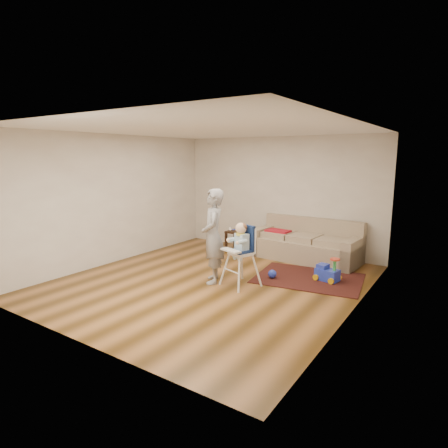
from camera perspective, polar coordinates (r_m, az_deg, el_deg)
The scene contains 9 objects.
ground at distance 6.91m, azimuth -1.86°, elevation -8.69°, with size 5.50×5.50×0.00m, color #432A0B.
room_envelope at distance 6.98m, azimuth 0.57°, elevation 7.24°, with size 5.04×5.52×2.72m.
sofa at distance 8.36m, azimuth 12.27°, elevation -2.38°, with size 2.37×1.11×0.89m.
side_table at distance 9.16m, azimuth 2.04°, elevation -2.45°, with size 0.46×0.46×0.46m, color black, non-canonical shape.
area_rug at distance 7.21m, azimuth 12.76°, elevation -8.06°, with size 1.89×1.42×0.02m, color black.
ride_on_toy at distance 7.09m, azimuth 15.50°, elevation -6.57°, with size 0.40×0.29×0.44m, color blue, non-canonical shape.
toy_ball at distance 7.06m, azimuth 7.37°, elevation -7.55°, with size 0.16×0.16×0.16m, color blue.
high_chair at distance 6.53m, azimuth 2.57°, elevation -4.82°, with size 0.67×0.67×1.13m.
adult at distance 6.65m, azimuth -1.69°, elevation -1.87°, with size 0.62×0.40×1.69m, color #949396.
Camera 1 is at (3.80, -5.32, 2.24)m, focal length 30.00 mm.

